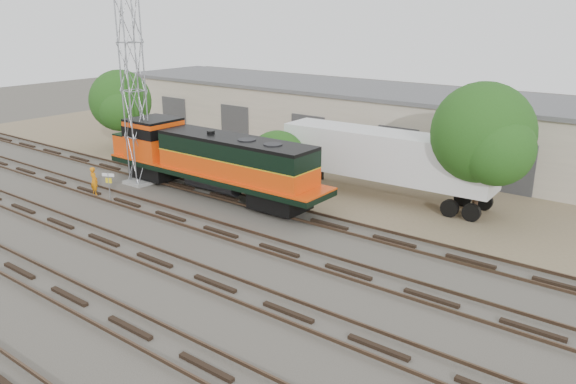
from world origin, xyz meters
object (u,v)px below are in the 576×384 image
Objects in this scene: worker at (94,181)px; locomotive at (209,159)px; signal_tower at (134,94)px; semi_trailer at (390,158)px.

locomotive is at bearing -135.56° from worker.
signal_tower is 0.91× the size of semi_trailer.
semi_trailer is at bearing 33.51° from locomotive.
worker is 0.13× the size of semi_trailer.
signal_tower reaches higher than locomotive.
locomotive reaches higher than worker.
signal_tower is at bearing -168.60° from locomotive.
worker is at bearing -142.09° from locomotive.
semi_trailer is at bearing -138.23° from worker.
signal_tower reaches higher than worker.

